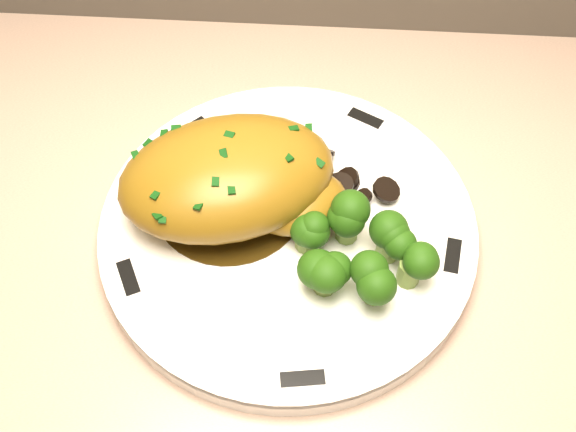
{
  "coord_description": "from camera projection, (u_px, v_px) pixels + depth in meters",
  "views": [
    {
      "loc": [
        0.07,
        1.43,
        1.29
      ],
      "look_at": [
        0.05,
        1.73,
        0.84
      ],
      "focal_mm": 45.0,
      "sensor_mm": 36.0,
      "label": 1
    }
  ],
  "objects": [
    {
      "name": "plate",
      "position": [
        288.0,
        230.0,
        0.56
      ],
      "size": [
        0.3,
        0.3,
        0.02
      ],
      "primitive_type": "cylinder",
      "rotation": [
        0.0,
        0.0,
        0.06
      ],
      "color": "white",
      "rests_on": "counter"
    },
    {
      "name": "rim_accent_0",
      "position": [
        365.0,
        119.0,
        0.61
      ],
      "size": [
        0.03,
        0.02,
        0.0
      ],
      "primitive_type": "cube",
      "rotation": [
        0.0,
        0.0,
        2.65
      ],
      "color": "black",
      "rests_on": "plate"
    },
    {
      "name": "rim_accent_1",
      "position": [
        191.0,
        129.0,
        0.6
      ],
      "size": [
        0.03,
        0.03,
        0.0
      ],
      "primitive_type": "cube",
      "rotation": [
        0.0,
        0.0,
        3.91
      ],
      "color": "black",
      "rests_on": "plate"
    },
    {
      "name": "rim_accent_2",
      "position": [
        128.0,
        277.0,
        0.52
      ],
      "size": [
        0.02,
        0.03,
        0.0
      ],
      "primitive_type": "cube",
      "rotation": [
        0.0,
        0.0,
        5.17
      ],
      "color": "black",
      "rests_on": "plate"
    },
    {
      "name": "rim_accent_3",
      "position": [
        303.0,
        379.0,
        0.48
      ],
      "size": [
        0.03,
        0.01,
        0.0
      ],
      "primitive_type": "cube",
      "rotation": [
        0.0,
        0.0,
        6.42
      ],
      "color": "black",
      "rests_on": "plate"
    },
    {
      "name": "rim_accent_4",
      "position": [
        453.0,
        256.0,
        0.53
      ],
      "size": [
        0.02,
        0.03,
        0.0
      ],
      "primitive_type": "cube",
      "rotation": [
        0.0,
        0.0,
        7.68
      ],
      "color": "black",
      "rests_on": "plate"
    },
    {
      "name": "gravy_pool",
      "position": [
        230.0,
        202.0,
        0.56
      ],
      "size": [
        0.12,
        0.12,
        0.0
      ],
      "primitive_type": "cylinder",
      "color": "#312109",
      "rests_on": "plate"
    },
    {
      "name": "chicken_breast",
      "position": [
        235.0,
        180.0,
        0.53
      ],
      "size": [
        0.19,
        0.15,
        0.06
      ],
      "rotation": [
        0.0,
        0.0,
        0.32
      ],
      "color": "#8F6518",
      "rests_on": "plate"
    },
    {
      "name": "mushroom_pile",
      "position": [
        332.0,
        179.0,
        0.57
      ],
      "size": [
        0.09,
        0.06,
        0.02
      ],
      "color": "black",
      "rests_on": "plate"
    },
    {
      "name": "broccoli_florets",
      "position": [
        359.0,
        251.0,
        0.51
      ],
      "size": [
        0.1,
        0.07,
        0.04
      ],
      "rotation": [
        0.0,
        0.0,
        -0.24
      ],
      "color": "olive",
      "rests_on": "plate"
    }
  ]
}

